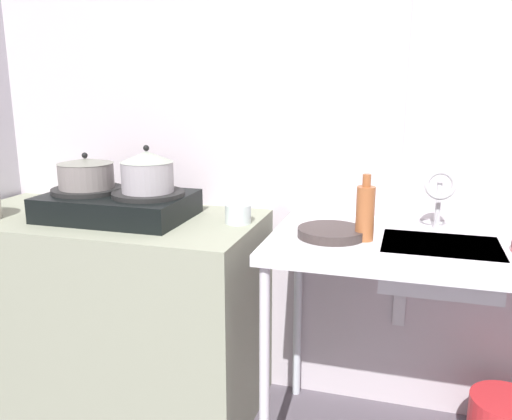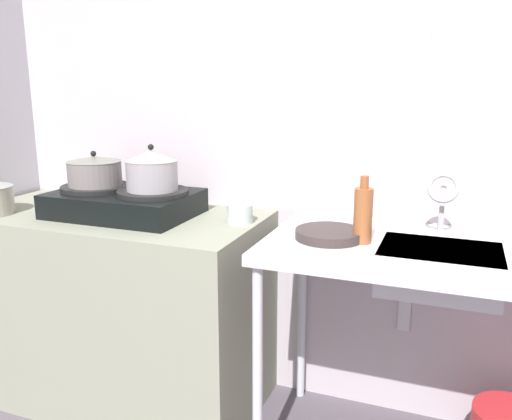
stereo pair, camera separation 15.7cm
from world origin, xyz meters
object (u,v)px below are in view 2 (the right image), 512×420
frying_pan (329,234)px  pot_on_right_burner (152,170)px  percolator (240,205)px  bottle_by_sink (363,214)px  sink_basin (439,269)px  pot_on_left_burner (95,171)px  stove (124,202)px  faucet (443,194)px

frying_pan → pot_on_right_burner: bearing=177.4°
percolator → bottle_by_sink: bottle_by_sink is taller
percolator → sink_basin: 0.78m
pot_on_left_burner → frying_pan: size_ratio=0.94×
stove → frying_pan: bearing=-2.2°
faucet → frying_pan: size_ratio=0.98×
pot_on_right_burner → sink_basin: 1.16m
sink_basin → faucet: (-0.01, 0.14, 0.23)m
bottle_by_sink → stove: bearing=177.8°
pot_on_right_burner → percolator: (0.36, 0.06, -0.13)m
stove → pot_on_right_burner: size_ratio=2.78×
pot_on_right_burner → bottle_by_sink: pot_on_right_burner is taller
stove → bottle_by_sink: 1.01m
pot_on_left_burner → pot_on_right_burner: size_ratio=1.08×
stove → faucet: faucet is taller
pot_on_left_burner → percolator: pot_on_left_burner is taller
stove → frying_pan: (0.89, -0.03, -0.04)m
faucet → frying_pan: faucet is taller
pot_on_left_burner → frying_pan: (1.03, -0.03, -0.16)m
stove → sink_basin: 1.27m
stove → percolator: percolator is taller
pot_on_right_burner → sink_basin: size_ratio=0.53×
frying_pan → bottle_by_sink: 0.15m
stove → pot_on_right_burner: (0.14, 0.00, 0.14)m
stove → frying_pan: stove is taller
faucet → pot_on_right_burner: bearing=-173.3°
stove → faucet: (1.26, 0.13, 0.10)m
frying_pan → stove: bearing=177.8°
sink_basin → frying_pan: (-0.38, -0.02, 0.09)m
stove → percolator: bearing=6.4°
sink_basin → frying_pan: size_ratio=1.63×
pot_on_right_burner → percolator: pot_on_right_burner is taller
faucet → bottle_by_sink: size_ratio=1.01×
faucet → frying_pan: (-0.37, -0.16, -0.14)m
stove → bottle_by_sink: (1.00, -0.04, 0.04)m
sink_basin → pot_on_right_burner: bearing=179.3°
faucet → frying_pan: bearing=-155.9°
pot_on_right_burner → bottle_by_sink: (0.86, -0.04, -0.10)m
pot_on_left_burner → bottle_by_sink: size_ratio=0.96×
percolator → faucet: bearing=5.6°
faucet → sink_basin: bearing=-85.8°
pot_on_right_burner → frying_pan: pot_on_right_burner is taller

